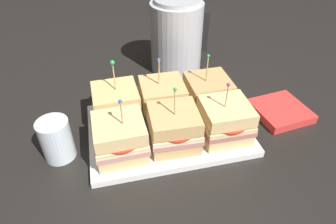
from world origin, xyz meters
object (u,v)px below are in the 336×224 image
Objects in this scene: serving_platter at (168,129)px; sandwich_back_left at (116,105)px; kettle_steel at (177,36)px; napkin_stack at (280,110)px; sandwich_back_right at (208,93)px; drinking_glass at (56,140)px; sandwich_front_center at (173,128)px; sandwich_front_right at (225,121)px; sandwich_back_center at (163,99)px; sandwich_front_left at (120,138)px.

sandwich_back_left is (-0.13, 0.07, 0.06)m from serving_platter.
serving_platter is 0.37m from kettle_steel.
sandwich_back_left is 0.47m from napkin_stack.
sandwich_back_right reaches higher than serving_platter.
sandwich_back_left reaches higher than serving_platter.
sandwich_back_left is at bearing 30.27° from drinking_glass.
sandwich_front_center is (-0.00, -0.06, 0.06)m from serving_platter.
sandwich_back_left is at bearing 153.35° from sandwich_front_right.
kettle_steel is at bearing 48.45° from sandwich_back_left.
sandwich_front_right is 0.29m from sandwich_back_left.
sandwich_front_right is 0.40m from kettle_steel.
sandwich_back_center is (0.00, 0.13, -0.00)m from sandwich_front_center.
kettle_steel reaches higher than drinking_glass.
sandwich_front_center is at bearing -45.66° from sandwich_back_left.
kettle_steel reaches higher than napkin_stack.
kettle_steel is (0.11, 0.27, 0.06)m from sandwich_back_center.
sandwich_front_left is 0.94× the size of sandwich_back_center.
sandwich_front_left is 0.61× the size of kettle_steel.
sandwich_back_center is 0.34m from napkin_stack.
napkin_stack is at bearing 17.93° from sandwich_front_right.
serving_platter is 0.08m from sandwich_front_center.
drinking_glass is at bearing 163.69° from sandwich_front_left.
sandwich_back_center is 0.29m from drinking_glass.
sandwich_back_right is 1.08× the size of napkin_stack.
serving_platter is at bearing -154.06° from sandwich_back_right.
sandwich_front_right is 1.53× the size of drinking_glass.
kettle_steel is at bearing 58.93° from sandwich_front_left.
sandwich_back_center reaches higher than sandwich_front_right.
sandwich_front_right reaches higher than drinking_glass.
sandwich_back_left reaches higher than drinking_glass.
serving_platter is at bearing 4.71° from drinking_glass.
sandwich_front_center is 1.58× the size of drinking_glass.
sandwich_back_right is (0.26, -0.00, -0.00)m from sandwich_back_left.
sandwich_front_right is at bearing -89.62° from sandwich_back_right.
sandwich_front_left is 0.15m from drinking_glass.
kettle_steel is 2.50× the size of drinking_glass.
serving_platter is 0.09m from sandwich_back_center.
sandwich_front_left reaches higher than drinking_glass.
kettle_steel is at bearing 124.48° from napkin_stack.
sandwich_front_left is at bearing -135.48° from sandwich_back_center.
kettle_steel reaches higher than sandwich_front_center.
sandwich_back_center is 0.13m from sandwich_back_right.
sandwich_front_center reaches higher than serving_platter.
sandwich_back_left is 0.13m from sandwich_back_center.
serving_platter is 2.33× the size of sandwich_back_left.
serving_platter is at bearing -27.58° from sandwich_back_left.
drinking_glass is (-0.15, 0.04, -0.01)m from sandwich_front_left.
napkin_stack is at bearing -10.45° from sandwich_back_center.
sandwich_front_center reaches higher than sandwich_front_right.
drinking_glass is (-0.15, -0.09, -0.01)m from sandwich_back_left.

